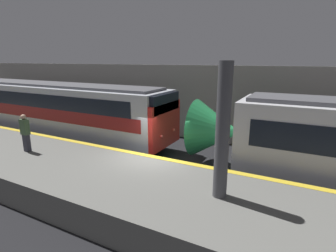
# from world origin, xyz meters

# --- Properties ---
(ground_plane) EXTENTS (120.00, 120.00, 0.00)m
(ground_plane) POSITION_xyz_m (0.00, 0.00, 0.00)
(ground_plane) COLOR black
(platform) EXTENTS (40.00, 4.45, 1.09)m
(platform) POSITION_xyz_m (0.00, -2.23, 0.54)
(platform) COLOR slate
(platform) RESTS_ON ground
(station_rear_barrier) EXTENTS (50.00, 0.15, 4.80)m
(station_rear_barrier) POSITION_xyz_m (0.00, 6.44, 2.40)
(station_rear_barrier) COLOR #9E998E
(station_rear_barrier) RESTS_ON ground
(support_pillar_near) EXTENTS (0.42, 0.42, 4.05)m
(support_pillar_near) POSITION_xyz_m (3.64, -2.07, 3.10)
(support_pillar_near) COLOR #47474C
(support_pillar_near) RESTS_ON platform
(train_boxy) EXTENTS (18.87, 3.09, 3.66)m
(train_boxy) POSITION_xyz_m (-9.87, 2.36, 1.88)
(train_boxy) COLOR black
(train_boxy) RESTS_ON ground
(person_waiting) EXTENTS (0.38, 0.24, 1.71)m
(person_waiting) POSITION_xyz_m (-5.31, -2.18, 1.98)
(person_waiting) COLOR #2D2D38
(person_waiting) RESTS_ON platform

